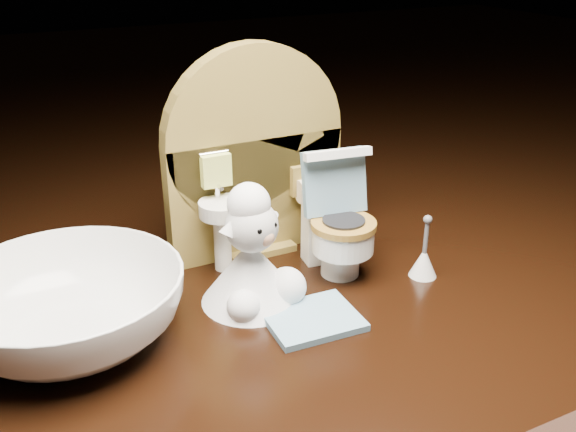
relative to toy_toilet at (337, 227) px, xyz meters
name	(u,v)px	position (x,y,z in m)	size (l,w,h in m)	color
backdrop_panel	(254,165)	(-0.04, 0.05, 0.03)	(0.13, 0.05, 0.15)	olive
toy_toilet	(337,227)	(0.00, 0.00, 0.00)	(0.05, 0.06, 0.09)	white
bath_mat	(312,319)	(-0.05, -0.05, -0.03)	(0.05, 0.05, 0.00)	#6992A9
toilet_brush	(424,260)	(0.05, -0.04, -0.02)	(0.02, 0.02, 0.05)	white
plush_lamb	(253,262)	(-0.07, -0.01, 0.00)	(0.06, 0.06, 0.08)	white
ceramic_bowl	(69,308)	(-0.18, -0.01, -0.01)	(0.13, 0.13, 0.04)	white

